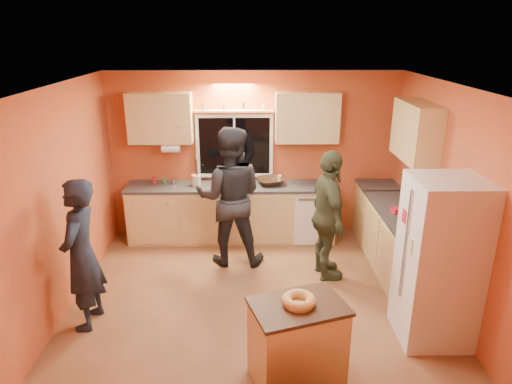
{
  "coord_description": "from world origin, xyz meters",
  "views": [
    {
      "loc": [
        -0.08,
        -4.97,
        3.17
      ],
      "look_at": [
        0.01,
        0.4,
        1.25
      ],
      "focal_mm": 32.0,
      "sensor_mm": 36.0,
      "label": 1
    }
  ],
  "objects_px": {
    "person_left": "(82,255)",
    "person_right": "(328,216)",
    "island": "(297,342)",
    "person_center": "(230,197)",
    "refrigerator": "(439,262)"
  },
  "relations": [
    {
      "from": "island",
      "to": "person_center",
      "type": "height_order",
      "value": "person_center"
    },
    {
      "from": "refrigerator",
      "to": "island",
      "type": "bearing_deg",
      "value": -157.35
    },
    {
      "from": "island",
      "to": "person_right",
      "type": "relative_size",
      "value": 0.56
    },
    {
      "from": "island",
      "to": "person_right",
      "type": "height_order",
      "value": "person_right"
    },
    {
      "from": "refrigerator",
      "to": "person_left",
      "type": "height_order",
      "value": "refrigerator"
    },
    {
      "from": "refrigerator",
      "to": "person_right",
      "type": "relative_size",
      "value": 1.03
    },
    {
      "from": "island",
      "to": "person_center",
      "type": "bearing_deg",
      "value": 88.68
    },
    {
      "from": "person_center",
      "to": "person_right",
      "type": "distance_m",
      "value": 1.38
    },
    {
      "from": "person_left",
      "to": "person_center",
      "type": "height_order",
      "value": "person_center"
    },
    {
      "from": "person_left",
      "to": "person_center",
      "type": "distance_m",
      "value": 2.14
    },
    {
      "from": "refrigerator",
      "to": "person_center",
      "type": "bearing_deg",
      "value": 141.97
    },
    {
      "from": "person_center",
      "to": "island",
      "type": "bearing_deg",
      "value": 109.03
    },
    {
      "from": "person_left",
      "to": "person_right",
      "type": "distance_m",
      "value": 3.03
    },
    {
      "from": "person_left",
      "to": "refrigerator",
      "type": "bearing_deg",
      "value": 88.19
    },
    {
      "from": "refrigerator",
      "to": "person_center",
      "type": "height_order",
      "value": "person_center"
    }
  ]
}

